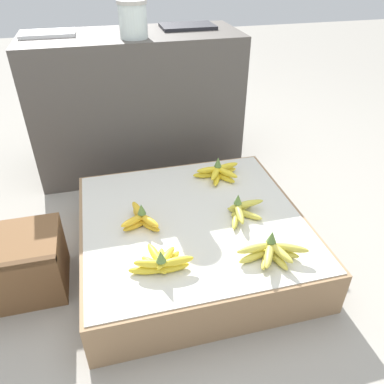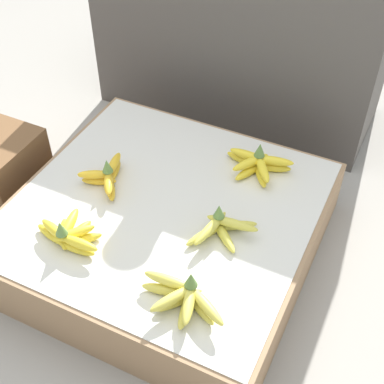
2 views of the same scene
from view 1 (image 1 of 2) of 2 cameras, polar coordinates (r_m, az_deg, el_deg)
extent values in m
plane|color=gray|center=(1.73, 0.08, -9.34)|extent=(10.00, 10.00, 0.00)
cube|color=#997551|center=(1.67, 0.09, -6.83)|extent=(0.94, 0.92, 0.20)
cube|color=silver|center=(1.60, 0.09, -4.05)|extent=(0.91, 0.89, 0.00)
cube|color=#4C4742|center=(2.27, -8.36, 13.13)|extent=(1.17, 0.48, 0.78)
cube|color=brown|center=(1.66, -25.52, -10.06)|extent=(0.38, 0.28, 0.25)
cube|color=#4E3520|center=(1.49, -27.22, -10.24)|extent=(0.38, 0.02, 0.02)
ellipsoid|color=yellow|center=(1.36, -3.00, -11.46)|extent=(0.13, 0.04, 0.03)
ellipsoid|color=yellow|center=(1.39, -3.45, -10.55)|extent=(0.11, 0.11, 0.03)
ellipsoid|color=yellow|center=(1.39, -4.65, -10.33)|extent=(0.05, 0.13, 0.03)
ellipsoid|color=yellow|center=(1.38, -5.82, -11.01)|extent=(0.10, 0.12, 0.03)
ellipsoid|color=yellow|center=(1.36, -7.04, -11.76)|extent=(0.13, 0.06, 0.03)
ellipsoid|color=yellow|center=(1.34, -2.35, -10.48)|extent=(0.13, 0.03, 0.03)
ellipsoid|color=yellow|center=(1.36, -4.01, -9.98)|extent=(0.10, 0.12, 0.03)
ellipsoid|color=yellow|center=(1.37, -5.64, -9.46)|extent=(0.06, 0.13, 0.03)
ellipsoid|color=yellow|center=(1.34, -6.26, -10.80)|extent=(0.13, 0.07, 0.03)
cone|color=#5B7F3D|center=(1.31, -4.77, -9.69)|extent=(0.04, 0.04, 0.05)
ellipsoid|color=#DBCC4C|center=(1.42, 9.56, -9.62)|extent=(0.14, 0.06, 0.03)
ellipsoid|color=#DBCC4C|center=(1.43, 11.41, -9.68)|extent=(0.11, 0.13, 0.03)
ellipsoid|color=#DBCC4C|center=(1.43, 12.68, -9.68)|extent=(0.06, 0.14, 0.03)
ellipsoid|color=#DBCC4C|center=(1.45, 13.26, -8.99)|extent=(0.14, 0.10, 0.03)
ellipsoid|color=#DBCC4C|center=(1.41, 9.49, -8.45)|extent=(0.14, 0.04, 0.03)
ellipsoid|color=#DBCC4C|center=(1.39, 11.65, -9.33)|extent=(0.10, 0.14, 0.03)
ellipsoid|color=#DBCC4C|center=(1.41, 13.09, -8.79)|extent=(0.07, 0.14, 0.03)
ellipsoid|color=#DBCC4C|center=(1.44, 14.63, -8.21)|extent=(0.14, 0.09, 0.03)
cone|color=#5B7F3D|center=(1.41, 12.08, -6.66)|extent=(0.04, 0.04, 0.05)
ellipsoid|color=gold|center=(1.60, -8.11, -3.62)|extent=(0.05, 0.12, 0.03)
ellipsoid|color=gold|center=(1.56, -8.61, -5.00)|extent=(0.12, 0.07, 0.03)
ellipsoid|color=gold|center=(1.55, -6.55, -5.07)|extent=(0.09, 0.11, 0.03)
ellipsoid|color=gold|center=(1.59, -8.28, -2.63)|extent=(0.05, 0.12, 0.03)
ellipsoid|color=gold|center=(1.53, -8.95, -4.33)|extent=(0.12, 0.08, 0.03)
ellipsoid|color=gold|center=(1.53, -6.59, -4.35)|extent=(0.09, 0.11, 0.03)
cone|color=#5B7F3D|center=(1.53, -7.71, -2.57)|extent=(0.04, 0.04, 0.05)
ellipsoid|color=gold|center=(1.59, 6.71, -3.86)|extent=(0.09, 0.16, 0.03)
ellipsoid|color=gold|center=(1.62, 8.00, -3.28)|extent=(0.14, 0.13, 0.03)
ellipsoid|color=gold|center=(1.65, 7.75, -2.33)|extent=(0.15, 0.11, 0.03)
ellipsoid|color=gold|center=(1.57, 7.21, -3.05)|extent=(0.06, 0.16, 0.03)
ellipsoid|color=gold|center=(1.62, 8.31, -1.83)|extent=(0.16, 0.04, 0.03)
cone|color=#5B7F3D|center=(1.59, 7.03, -1.05)|extent=(0.03, 0.03, 0.05)
ellipsoid|color=yellow|center=(1.86, 2.39, 2.65)|extent=(0.15, 0.05, 0.03)
ellipsoid|color=yellow|center=(1.84, 3.79, 2.17)|extent=(0.09, 0.14, 0.03)
ellipsoid|color=yellow|center=(1.85, 4.75, 2.32)|extent=(0.10, 0.14, 0.03)
ellipsoid|color=yellow|center=(1.89, 4.89, 3.03)|extent=(0.15, 0.07, 0.03)
ellipsoid|color=yellow|center=(1.85, 2.93, 3.43)|extent=(0.15, 0.04, 0.03)
ellipsoid|color=yellow|center=(1.83, 3.66, 3.02)|extent=(0.10, 0.14, 0.03)
ellipsoid|color=yellow|center=(1.83, 5.09, 3.04)|extent=(0.11, 0.14, 0.03)
ellipsoid|color=yellow|center=(1.88, 5.12, 3.86)|extent=(0.15, 0.06, 0.03)
cone|color=#5B7F3D|center=(1.83, 3.99, 4.60)|extent=(0.04, 0.04, 0.05)
cylinder|color=silver|center=(2.03, -8.98, 24.31)|extent=(0.14, 0.14, 0.16)
cylinder|color=#B7B2A8|center=(2.02, -9.22, 26.72)|extent=(0.15, 0.15, 0.02)
cube|color=white|center=(2.22, -21.10, 21.62)|extent=(0.28, 0.17, 0.02)
cube|color=#232328|center=(2.28, -0.68, 23.94)|extent=(0.30, 0.19, 0.02)
camera|label=2|loc=(0.95, 76.20, 25.27)|focal=50.00mm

